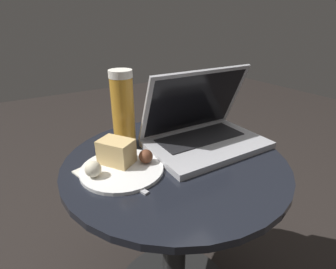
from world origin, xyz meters
The scene contains 6 objects.
table centered at (0.00, 0.00, 0.37)m, with size 0.60×0.60×0.56m.
napkin centered at (-0.17, 0.05, 0.56)m, with size 0.17×0.14×0.00m.
laptop centered at (0.12, 0.03, 0.61)m, with size 0.34×0.23×0.22m.
beer_glass centered at (-0.08, 0.15, 0.67)m, with size 0.06×0.06×0.22m.
snack_plate centered at (-0.15, 0.03, 0.58)m, with size 0.21×0.21×0.07m.
fork centered at (-0.17, 0.00, 0.56)m, with size 0.07×0.18×0.00m.
Camera 1 is at (-0.35, -0.51, 0.91)m, focal length 28.00 mm.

